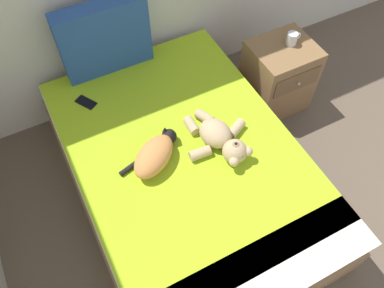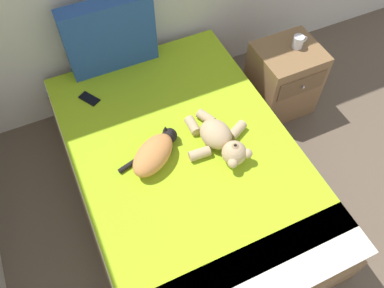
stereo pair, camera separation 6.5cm
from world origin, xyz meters
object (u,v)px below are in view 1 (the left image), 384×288
nightstand (278,76)px  mug (292,39)px  bed (186,172)px  cat (155,154)px  teddy_bear (221,139)px  cell_phone (86,102)px  patterned_cushion (104,38)px

nightstand → mug: size_ratio=5.00×
bed → cat: size_ratio=4.83×
teddy_bear → cell_phone: size_ratio=3.19×
teddy_bear → cell_phone: (-0.65, 0.75, -0.07)m
bed → mug: mug is taller
teddy_bear → mug: mug is taller
bed → nightstand: 1.14m
bed → cat: 0.38m
cat → mug: bearing=18.0°
bed → patterned_cushion: size_ratio=3.25×
bed → cell_phone: size_ratio=12.78×
bed → teddy_bear: bearing=-15.1°
patterned_cushion → nightstand: (1.21, -0.52, -0.47)m
cat → cell_phone: size_ratio=2.65×
patterned_cushion → cell_phone: patterned_cushion is taller
cat → nightstand: bearing=18.1°
patterned_cushion → cat: bearing=-92.8°
teddy_bear → nightstand: size_ratio=0.87×
cell_phone → mug: bearing=-8.7°
mug → nightstand: bearing=-164.8°
cat → mug: size_ratio=3.62×
cat → teddy_bear: bearing=-11.4°
nightstand → mug: (0.07, 0.02, 0.35)m
cat → nightstand: 1.34m
bed → patterned_cushion: patterned_cushion is taller
cell_phone → patterned_cushion: bearing=42.8°
bed → patterned_cushion: bearing=98.9°
cat → teddy_bear: (0.42, -0.08, 0.00)m
cat → nightstand: size_ratio=0.72×
cat → nightstand: (1.25, 0.41, -0.27)m
bed → cat: bearing=172.9°
cell_phone → mug: 1.58m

